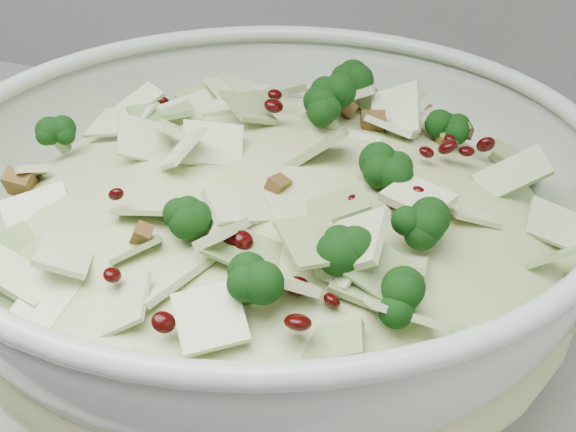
# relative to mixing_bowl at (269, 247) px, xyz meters

# --- Properties ---
(mixing_bowl) EXTENTS (0.52, 0.52, 0.16)m
(mixing_bowl) POSITION_rel_mixing_bowl_xyz_m (0.00, 0.00, 0.00)
(mixing_bowl) COLOR #B2C3B3
(mixing_bowl) RESTS_ON counter
(salad) EXTENTS (0.44, 0.44, 0.16)m
(salad) POSITION_rel_mixing_bowl_xyz_m (0.00, 0.00, 0.03)
(salad) COLOR #C4CE8D
(salad) RESTS_ON mixing_bowl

